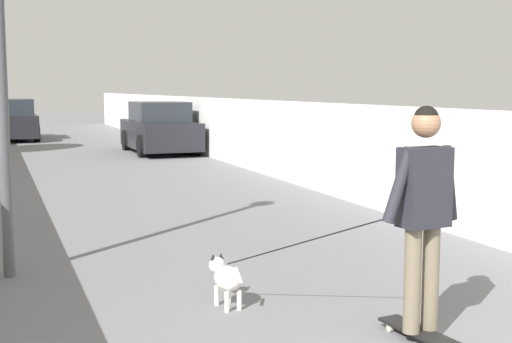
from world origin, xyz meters
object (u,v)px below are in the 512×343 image
at_px(skateboard, 420,333).
at_px(car_near, 160,129).
at_px(person_skateboarder, 424,201).
at_px(dog, 227,277).
at_px(car_far, 12,121).

bearing_deg(skateboard, car_near, -5.90).
xyz_separation_m(skateboard, person_skateboarder, (0.00, 0.00, 1.04)).
relative_size(dog, car_near, 0.41).
height_order(car_near, car_far, same).
bearing_deg(dog, car_near, -10.65).
distance_m(person_skateboarder, car_near, 16.40).
bearing_deg(skateboard, car_far, 5.68).
distance_m(skateboard, person_skateboarder, 1.04).
bearing_deg(skateboard, dog, 40.09).
bearing_deg(car_far, skateboard, -174.32).
relative_size(skateboard, car_near, 0.21).
relative_size(dog, car_far, 0.39).
relative_size(skateboard, car_far, 0.19).
xyz_separation_m(skateboard, car_far, (23.48, 2.34, 0.65)).
distance_m(dog, car_near, 15.24).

